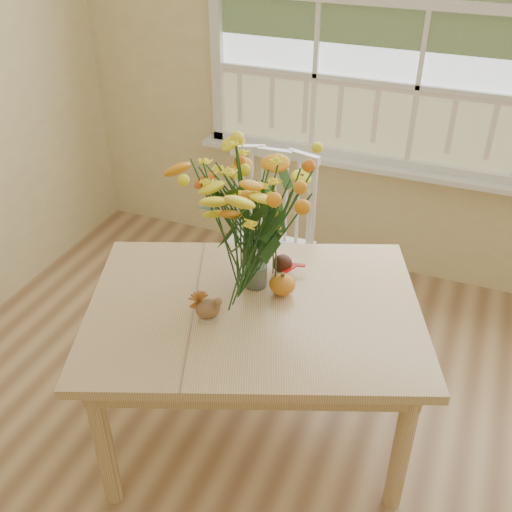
% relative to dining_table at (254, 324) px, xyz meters
% --- Properties ---
extents(wall_back, '(4.00, 0.02, 2.70)m').
position_rel_dining_table_xyz_m(wall_back, '(0.32, 1.48, 0.76)').
color(wall_back, beige).
rests_on(wall_back, floor).
extents(window, '(2.42, 0.12, 1.74)m').
position_rel_dining_table_xyz_m(window, '(0.32, 1.44, 0.94)').
color(window, silver).
rests_on(window, wall_back).
extents(dining_table, '(1.52, 1.31, 0.68)m').
position_rel_dining_table_xyz_m(dining_table, '(0.00, 0.00, 0.00)').
color(dining_table, tan).
rests_on(dining_table, floor).
extents(windsor_chair, '(0.46, 0.44, 0.95)m').
position_rel_dining_table_xyz_m(windsor_chair, '(-0.21, 0.72, -0.06)').
color(windsor_chair, white).
rests_on(windsor_chair, floor).
extents(flower_vase, '(0.45, 0.45, 0.54)m').
position_rel_dining_table_xyz_m(flower_vase, '(-0.05, 0.14, 0.42)').
color(flower_vase, white).
rests_on(flower_vase, dining_table).
extents(pumpkin, '(0.10, 0.10, 0.08)m').
position_rel_dining_table_xyz_m(pumpkin, '(0.07, 0.12, 0.13)').
color(pumpkin, '#C25A16').
rests_on(pumpkin, dining_table).
extents(turkey_figurine, '(0.12, 0.11, 0.12)m').
position_rel_dining_table_xyz_m(turkey_figurine, '(-0.13, -0.13, 0.14)').
color(turkey_figurine, '#CCB78C').
rests_on(turkey_figurine, dining_table).
extents(dark_gourd, '(0.13, 0.12, 0.08)m').
position_rel_dining_table_xyz_m(dark_gourd, '(0.02, 0.26, 0.13)').
color(dark_gourd, '#38160F').
rests_on(dark_gourd, dining_table).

